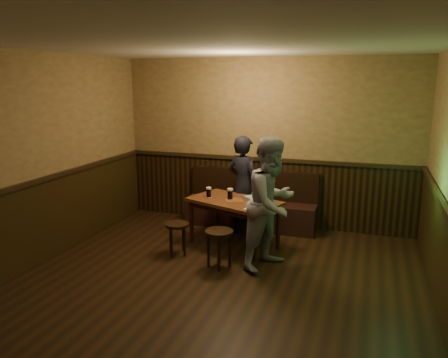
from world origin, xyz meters
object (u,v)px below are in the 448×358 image
bench (251,208)px  person_grey (272,203)px  laptop (256,194)px  pint_mid (230,194)px  pint_right (255,199)px  person_suit (243,186)px  stool_right (219,238)px  pint_left (209,192)px  pub_table (234,206)px  stool_left (177,230)px

bench → person_grey: bearing=-65.3°
laptop → pint_mid: bearing=-111.5°
pint_mid → pint_right: (0.42, -0.16, 0.00)m
pint_mid → person_suit: (0.05, 0.51, 0.01)m
bench → stool_right: bench is taller
stool_right → person_suit: (-0.06, 1.33, 0.40)m
pint_left → pint_right: size_ratio=0.89×
laptop → person_grey: (0.41, -0.76, 0.10)m
pub_table → stool_right: size_ratio=2.96×
laptop → person_grey: size_ratio=0.23×
stool_left → pint_left: size_ratio=2.94×
person_suit → person_grey: bearing=146.2°
pint_right → person_suit: 0.76m
bench → pint_left: bearing=-114.3°
pub_table → pint_left: 0.45m
person_suit → person_grey: (0.70, -1.08, 0.07)m
bench → stool_right: bearing=-88.4°
pint_mid → person_suit: person_suit is taller
bench → pub_table: (0.00, -0.94, 0.30)m
person_suit → person_grey: size_ratio=0.92×
bench → pint_mid: size_ratio=13.26×
stool_right → pint_left: 1.03m
person_suit → pub_table: bearing=114.7°
stool_left → pint_left: (0.24, 0.62, 0.42)m
bench → pub_table: bearing=-90.0°
pint_right → bench: bearing=108.0°
pub_table → stool_right: (0.05, -0.80, -0.21)m
pint_left → pint_right: bearing=-12.4°
bench → pint_right: size_ratio=12.59×
pint_right → laptop: laptop is taller
stool_right → pint_right: pint_right is taller
pint_mid → bench: bearing=85.7°
bench → person_grey: (0.69, -1.49, 0.56)m
stool_left → pint_right: size_ratio=2.63×
pint_right → person_suit: (-0.37, 0.66, 0.01)m
pint_right → person_grey: person_grey is taller
stool_right → person_grey: person_grey is taller
stool_left → pint_mid: size_ratio=2.77×
pub_table → person_grey: 0.92m
pub_table → pint_right: pint_right is taller
pint_left → pub_table: bearing=-4.4°
pint_mid → person_grey: bearing=-37.1°
person_suit → stool_left: bearing=83.3°
laptop → person_suit: 0.43m
pub_table → person_suit: person_suit is taller
bench → pint_right: bench is taller
pint_left → person_suit: size_ratio=0.10×
pub_table → pint_right: 0.42m
stool_right → person_suit: bearing=92.8°
stool_left → pint_left: pint_left is taller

